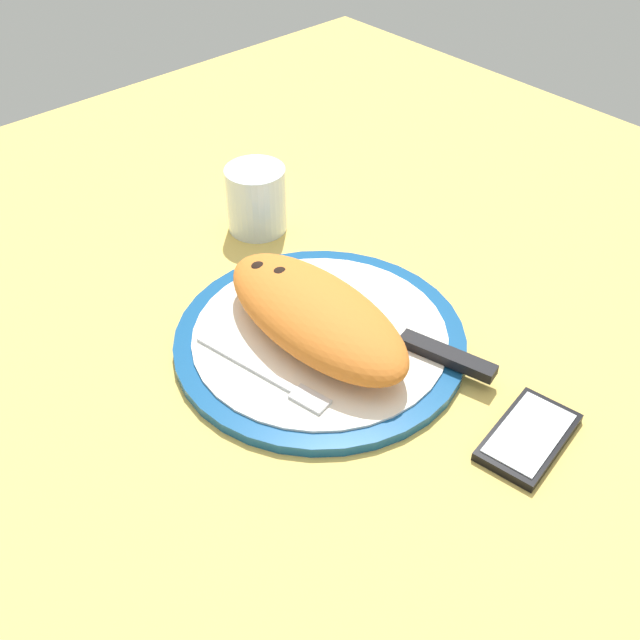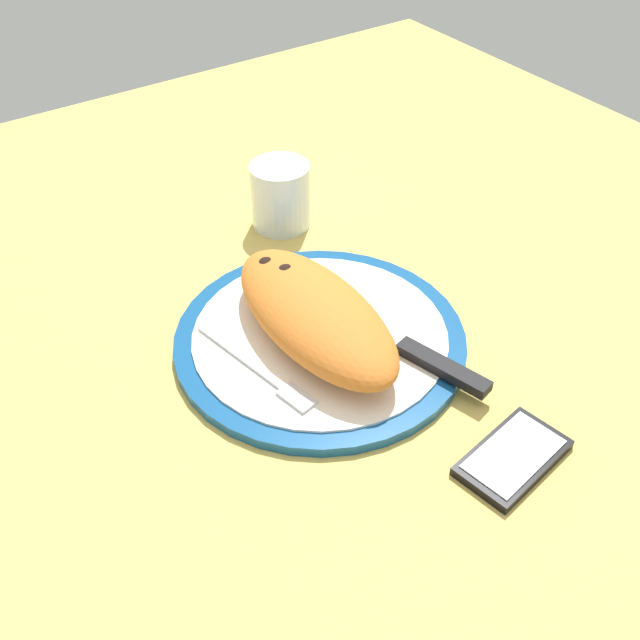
{
  "view_description": "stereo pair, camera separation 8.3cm",
  "coord_description": "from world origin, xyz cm",
  "views": [
    {
      "loc": [
        46.67,
        -42.06,
        57.58
      ],
      "look_at": [
        0.0,
        0.0,
        3.52
      ],
      "focal_mm": 42.58,
      "sensor_mm": 36.0,
      "label": 1
    },
    {
      "loc": [
        51.79,
        -35.56,
        57.58
      ],
      "look_at": [
        0.0,
        0.0,
        3.52
      ],
      "focal_mm": 42.58,
      "sensor_mm": 36.0,
      "label": 2
    }
  ],
  "objects": [
    {
      "name": "plate",
      "position": [
        0.0,
        0.0,
        0.73
      ],
      "size": [
        32.56,
        32.56,
        1.52
      ],
      "color": "navy",
      "rests_on": "ground_plane"
    },
    {
      "name": "smartphone",
      "position": [
        24.13,
        5.75,
        0.56
      ],
      "size": [
        8.14,
        12.11,
        1.16
      ],
      "color": "black",
      "rests_on": "ground_plane"
    },
    {
      "name": "water_glass",
      "position": [
        -23.04,
        9.45,
        3.91
      ],
      "size": [
        7.92,
        7.92,
        8.86
      ],
      "color": "silver",
      "rests_on": "ground_plane"
    },
    {
      "name": "knife",
      "position": [
        9.6,
        6.54,
        2.02
      ],
      "size": [
        22.76,
        7.76,
        1.2
      ],
      "color": "silver",
      "rests_on": "plate"
    },
    {
      "name": "fork",
      "position": [
        1.92,
        -8.5,
        1.72
      ],
      "size": [
        17.37,
        4.8,
        0.4
      ],
      "color": "silver",
      "rests_on": "plate"
    },
    {
      "name": "ground_plane",
      "position": [
        0.0,
        0.0,
        -1.5
      ],
      "size": [
        150.0,
        150.0,
        3.0
      ],
      "primitive_type": "cube",
      "color": "#DBB756"
    },
    {
      "name": "calzone",
      "position": [
        0.16,
        -0.64,
        4.61
      ],
      "size": [
        26.3,
        12.14,
        6.15
      ],
      "color": "orange",
      "rests_on": "plate"
    }
  ]
}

